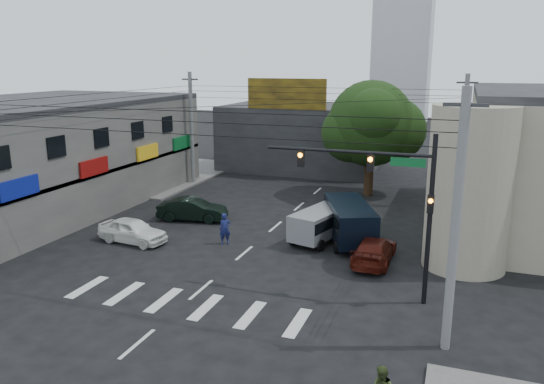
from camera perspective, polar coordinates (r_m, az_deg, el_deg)
The scene contains 17 objects.
ground at distance 26.84m, azimuth -4.68°, elevation -7.97°, with size 160.00×160.00×0.00m, color black.
sidewalk_far_left at distance 50.58m, azimuth -14.88°, elevation 2.08°, with size 16.00×16.00×0.15m, color #514F4C.
building_left at distance 40.89m, azimuth -24.71°, elevation 3.47°, with size 14.00×24.00×7.00m, color #494644.
corner_column at distance 27.28m, azimuth 20.46°, elevation 0.36°, with size 4.00×4.00×8.00m, color gray.
building_far at distance 51.21m, azimuth 3.27°, elevation 5.98°, with size 14.00×10.00×6.00m, color #232326.
billboard at distance 46.14m, azimuth 1.57°, elevation 10.51°, with size 7.00×0.30×2.60m, color olive.
street_tree at distance 40.40m, azimuth 10.60°, elevation 7.22°, with size 6.40×6.40×8.70m.
traffic_gantry at distance 22.37m, azimuth 12.52°, elevation 0.29°, with size 7.10×0.35×7.20m.
utility_pole_near_right at distance 18.89m, azimuth 19.13°, elevation -3.36°, with size 0.32×0.32×9.20m, color #59595B.
utility_pole_far_left at distance 44.28m, azimuth -8.64°, elevation 6.71°, with size 0.32×0.32×9.20m, color #59595B.
utility_pole_far_right at distance 38.99m, azimuth 19.78°, elevation 5.12°, with size 0.32×0.32×9.20m, color #59595B.
dark_sedan at distance 34.45m, azimuth -8.56°, elevation -1.87°, with size 4.62×2.38×1.45m, color black.
white_compact at distance 30.97m, azimuth -14.77°, elevation -4.03°, with size 4.23×2.04×1.39m, color white.
maroon_sedan at distance 27.54m, azimuth 10.93°, elevation -6.16°, with size 1.87×4.49×1.30m, color #47110A.
silver_minivan at distance 30.22m, azimuth 5.19°, elevation -3.62°, with size 2.85×4.57×1.83m, color gray, non-canonical shape.
navy_van at distance 30.30m, azimuth 8.30°, elevation -3.30°, with size 4.09×5.89×2.20m, color black, non-canonical shape.
traffic_officer at distance 29.73m, azimuth -5.08°, elevation -3.98°, with size 0.77×0.71×1.76m, color #161B4E.
Camera 1 is at (10.48, -22.63, 9.91)m, focal length 35.00 mm.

